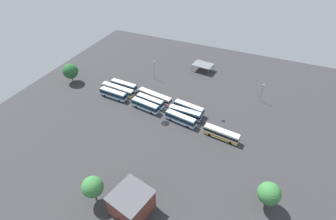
{
  "coord_description": "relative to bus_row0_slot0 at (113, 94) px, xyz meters",
  "views": [
    {
      "loc": [
        32.42,
        -72.91,
        63.72
      ],
      "look_at": [
        1.12,
        -1.22,
        1.55
      ],
      "focal_mm": 27.63,
      "sensor_mm": 36.0,
      "label": 1
    }
  ],
  "objects": [
    {
      "name": "ground_plane",
      "position": [
        23.94,
        0.93,
        -1.88
      ],
      "size": [
        128.39,
        128.39,
        0.0
      ],
      "primitive_type": "plane",
      "color": "#333335"
    },
    {
      "name": "bus_row0_slot0",
      "position": [
        0.0,
        0.0,
        0.0
      ],
      "size": [
        12.39,
        3.34,
        3.55
      ],
      "color": "teal",
      "rests_on": "ground_plane"
    },
    {
      "name": "bus_row0_slot1",
      "position": [
        -0.03,
        3.51,
        0.0
      ],
      "size": [
        15.39,
        3.69,
        3.55
      ],
      "color": "silver",
      "rests_on": "ground_plane"
    },
    {
      "name": "bus_row0_slot2",
      "position": [
        0.67,
        7.27,
        0.0
      ],
      "size": [
        12.51,
        3.29,
        3.55
      ],
      "color": "teal",
      "rests_on": "ground_plane"
    },
    {
      "name": "bus_row1_slot0",
      "position": [
        15.88,
        -1.67,
        -0.0
      ],
      "size": [
        12.14,
        4.19,
        3.55
      ],
      "color": "teal",
      "rests_on": "ground_plane"
    },
    {
      "name": "bus_row1_slot1",
      "position": [
        16.29,
        1.72,
        -0.0
      ],
      "size": [
        12.29,
        4.16,
        3.55
      ],
      "color": "teal",
      "rests_on": "ground_plane"
    },
    {
      "name": "bus_row1_slot2",
      "position": [
        16.65,
        5.21,
        0.0
      ],
      "size": [
        15.44,
        5.04,
        3.55
      ],
      "color": "silver",
      "rests_on": "ground_plane"
    },
    {
      "name": "bus_row2_slot0",
      "position": [
        31.57,
        -3.55,
        -0.0
      ],
      "size": [
        12.33,
        4.39,
        3.55
      ],
      "color": "teal",
      "rests_on": "ground_plane"
    },
    {
      "name": "bus_row2_slot1",
      "position": [
        31.78,
        0.14,
        0.0
      ],
      "size": [
        12.95,
        3.06,
        3.55
      ],
      "color": "teal",
      "rests_on": "ground_plane"
    },
    {
      "name": "bus_row2_slot2",
      "position": [
        32.2,
        3.6,
        0.0
      ],
      "size": [
        12.49,
        4.27,
        3.55
      ],
      "color": "teal",
      "rests_on": "ground_plane"
    },
    {
      "name": "bus_row3_slot0",
      "position": [
        47.43,
        -5.41,
        0.0
      ],
      "size": [
        12.68,
        4.04,
        3.55
      ],
      "color": "silver",
      "rests_on": "ground_plane"
    },
    {
      "name": "depot_building",
      "position": [
        32.73,
        -41.5,
        1.56
      ],
      "size": [
        11.26,
        11.52,
        6.83
      ],
      "color": "brown",
      "rests_on": "ground_plane"
    },
    {
      "name": "maintenance_shelter",
      "position": [
        27.26,
        36.9,
        1.37
      ],
      "size": [
        9.83,
        7.47,
        3.42
      ],
      "color": "slate",
      "rests_on": "ground_plane"
    },
    {
      "name": "lamp_post_by_building",
      "position": [
        8.91,
        20.92,
        3.0
      ],
      "size": [
        0.56,
        0.28,
        8.92
      ],
      "color": "slate",
      "rests_on": "ground_plane"
    },
    {
      "name": "lamp_post_near_entrance",
      "position": [
        56.64,
        22.33,
        2.56
      ],
      "size": [
        0.56,
        0.28,
        8.04
      ],
      "color": "slate",
      "rests_on": "ground_plane"
    },
    {
      "name": "tree_northeast",
      "position": [
        22.13,
        -42.9,
        4.09
      ],
      "size": [
        5.77,
        5.77,
        8.86
      ],
      "color": "brown",
      "rests_on": "ground_plane"
    },
    {
      "name": "tree_northwest",
      "position": [
        64.77,
        -26.08,
        3.62
      ],
      "size": [
        6.04,
        6.04,
        8.52
      ],
      "color": "brown",
      "rests_on": "ground_plane"
    },
    {
      "name": "tree_north_edge",
      "position": [
        -24.27,
        3.32,
        3.59
      ],
      "size": [
        6.75,
        6.75,
        8.84
      ],
      "color": "brown",
      "rests_on": "ground_plane"
    },
    {
      "name": "puddle_centre_drain",
      "position": [
        38.72,
        -2.68,
        -1.87
      ],
      "size": [
        1.83,
        1.83,
        0.01
      ],
      "primitive_type": "cylinder",
      "color": "black",
      "rests_on": "ground_plane"
    },
    {
      "name": "puddle_back_corner",
      "position": [
        46.14,
        3.63,
        -1.87
      ],
      "size": [
        1.46,
        1.46,
        0.01
      ],
      "primitive_type": "cylinder",
      "color": "black",
      "rests_on": "ground_plane"
    },
    {
      "name": "puddle_between_rows",
      "position": [
        26.55,
        -6.28,
        -1.87
      ],
      "size": [
        3.13,
        3.13,
        0.01
      ],
      "primitive_type": "cylinder",
      "color": "black",
      "rests_on": "ground_plane"
    }
  ]
}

